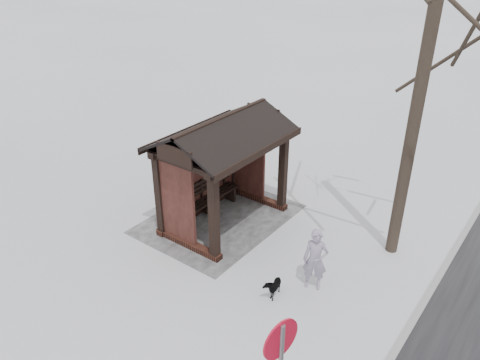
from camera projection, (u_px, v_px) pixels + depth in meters
name	position (u px, v px, depth m)	size (l,w,h in m)	color
ground	(225.00, 221.00, 13.04)	(120.00, 120.00, 0.00)	silver
kerb	(423.00, 304.00, 10.09)	(120.00, 0.15, 0.06)	gray
trampled_patch	(219.00, 219.00, 13.14)	(4.20, 3.20, 0.02)	gray
bus_shelter	(219.00, 149.00, 12.13)	(3.60, 2.40, 3.09)	#331812
pedestrian	(315.00, 260.00, 10.26)	(0.55, 0.36, 1.50)	#978BA3
dog	(273.00, 286.00, 10.25)	(0.27, 0.60, 0.50)	black
road_sign	(280.00, 360.00, 6.51)	(0.64, 0.17, 2.52)	gray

